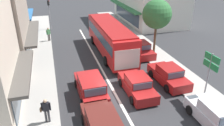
# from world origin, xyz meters

# --- Properties ---
(ground_plane) EXTENTS (140.00, 140.00, 0.00)m
(ground_plane) POSITION_xyz_m (0.00, 0.00, 0.00)
(ground_plane) COLOR #2D2D30
(lane_centre_line) EXTENTS (0.20, 28.00, 0.01)m
(lane_centre_line) POSITION_xyz_m (0.00, 4.00, 0.00)
(lane_centre_line) COLOR silver
(lane_centre_line) RESTS_ON ground
(sidewalk_left) EXTENTS (5.20, 44.00, 0.14)m
(sidewalk_left) POSITION_xyz_m (-6.80, 6.00, 0.07)
(sidewalk_left) COLOR #A39E96
(sidewalk_left) RESTS_ON ground
(kerb_right) EXTENTS (2.80, 44.00, 0.12)m
(kerb_right) POSITION_xyz_m (6.20, 6.00, 0.06)
(kerb_right) COLOR #A39E96
(kerb_right) RESTS_ON ground
(city_bus) EXTENTS (2.80, 10.87, 3.23)m
(city_bus) POSITION_xyz_m (1.83, 8.25, 1.88)
(city_bus) COLOR red
(city_bus) RESTS_ON ground
(wagon_adjacent_lane_lead) EXTENTS (2.01, 4.54, 1.58)m
(wagon_adjacent_lane_lead) POSITION_xyz_m (-1.79, 0.71, 0.75)
(wagon_adjacent_lane_lead) COLOR maroon
(wagon_adjacent_lane_lead) RESTS_ON ground
(sedan_behind_bus_mid) EXTENTS (1.91, 4.20, 1.47)m
(sedan_behind_bus_mid) POSITION_xyz_m (1.61, 0.07, 0.66)
(sedan_behind_bus_mid) COLOR maroon
(sedan_behind_bus_mid) RESTS_ON ground
(parked_hatchback_kerb_front) EXTENTS (1.87, 3.73, 1.54)m
(parked_hatchback_kerb_front) POSITION_xyz_m (4.76, -4.44, 0.71)
(parked_hatchback_kerb_front) COLOR silver
(parked_hatchback_kerb_front) RESTS_ON ground
(parked_sedan_kerb_second) EXTENTS (2.02, 4.26, 1.47)m
(parked_sedan_kerb_second) POSITION_xyz_m (4.67, 0.83, 0.66)
(parked_sedan_kerb_second) COLOR maroon
(parked_sedan_kerb_second) RESTS_ON ground
(parked_sedan_kerb_third) EXTENTS (1.96, 4.23, 1.47)m
(parked_sedan_kerb_third) POSITION_xyz_m (4.72, 6.84, 0.66)
(parked_sedan_kerb_third) COLOR maroon
(parked_sedan_kerb_third) RESTS_ON ground
(traffic_light_downstreet) EXTENTS (0.33, 0.24, 4.20)m
(traffic_light_downstreet) POSITION_xyz_m (-4.01, 19.04, 2.85)
(traffic_light_downstreet) COLOR gray
(traffic_light_downstreet) RESTS_ON ground
(directional_road_sign) EXTENTS (0.10, 1.40, 3.60)m
(directional_road_sign) POSITION_xyz_m (5.93, -2.10, 2.70)
(directional_road_sign) COLOR gray
(directional_road_sign) RESTS_ON ground
(street_tree_right) EXTENTS (2.93, 2.93, 5.77)m
(street_tree_right) POSITION_xyz_m (6.21, 6.62, 4.28)
(street_tree_right) COLOR brown
(street_tree_right) RESTS_ON ground
(pedestrian_with_handbag_near) EXTENTS (0.66, 0.30, 1.63)m
(pedestrian_with_handbag_near) POSITION_xyz_m (-4.94, -1.60, 1.07)
(pedestrian_with_handbag_near) COLOR #333338
(pedestrian_with_handbag_near) RESTS_ON sidewalk_left
(pedestrian_browsing_midblock) EXTENTS (0.49, 0.39, 1.63)m
(pedestrian_browsing_midblock) POSITION_xyz_m (-4.42, 13.81, 1.07)
(pedestrian_browsing_midblock) COLOR #4C4742
(pedestrian_browsing_midblock) RESTS_ON sidewalk_left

